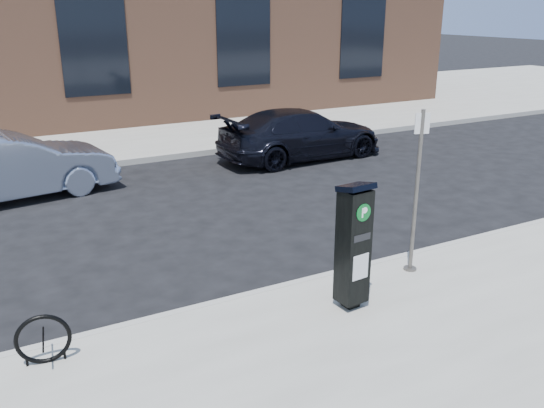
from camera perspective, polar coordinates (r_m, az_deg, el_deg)
ground at (r=8.34m, az=2.18°, el=-8.61°), size 120.00×120.00×0.00m
sidewalk_far at (r=21.05m, az=-17.65°, el=7.74°), size 60.00×12.00×0.15m
curb_near at (r=8.29m, az=2.26°, el=-8.20°), size 60.00×0.12×0.16m
curb_far at (r=15.34m, az=-13.18°, el=4.19°), size 60.00×0.12×0.16m
parking_kiosk at (r=7.34m, az=8.06°, el=-3.99°), size 0.42×0.38×1.70m
sign_pole at (r=8.44m, az=14.10°, el=0.99°), size 0.21×0.19×2.39m
bike_rack at (r=6.88m, az=-21.72°, el=-12.36°), size 0.59×0.13×0.59m
car_silver at (r=13.20m, az=-24.63°, el=3.40°), size 4.44×2.07×1.41m
car_dark at (r=15.37m, az=2.89°, el=6.95°), size 4.64×2.05×1.33m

